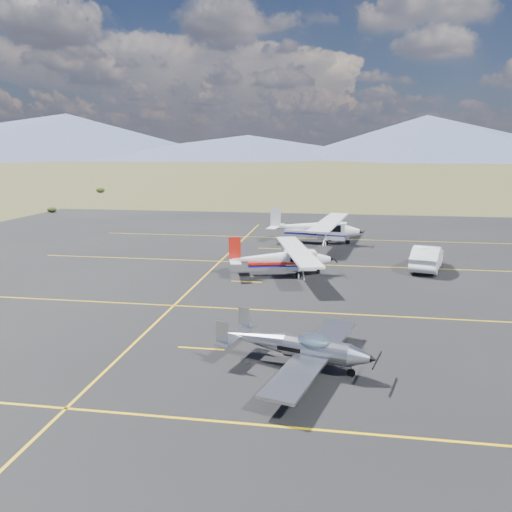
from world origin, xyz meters
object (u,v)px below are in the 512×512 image
(aircraft_cessna, at_px, (282,258))
(sedan, at_px, (427,257))
(aircraft_low_wing, at_px, (300,347))
(aircraft_plain, at_px, (316,228))

(aircraft_cessna, height_order, sedan, aircraft_cessna)
(aircraft_low_wing, distance_m, aircraft_cessna, 14.50)
(aircraft_low_wing, xyz_separation_m, aircraft_plain, (-0.45, 26.52, 0.53))
(aircraft_cessna, height_order, aircraft_plain, aircraft_plain)
(aircraft_low_wing, relative_size, aircraft_cessna, 0.79)
(aircraft_low_wing, xyz_separation_m, sedan, (7.60, 17.48, 0.01))
(aircraft_plain, relative_size, sedan, 2.40)
(aircraft_cessna, distance_m, sedan, 10.29)
(aircraft_cessna, bearing_deg, aircraft_low_wing, -95.53)
(aircraft_low_wing, bearing_deg, aircraft_plain, 106.29)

